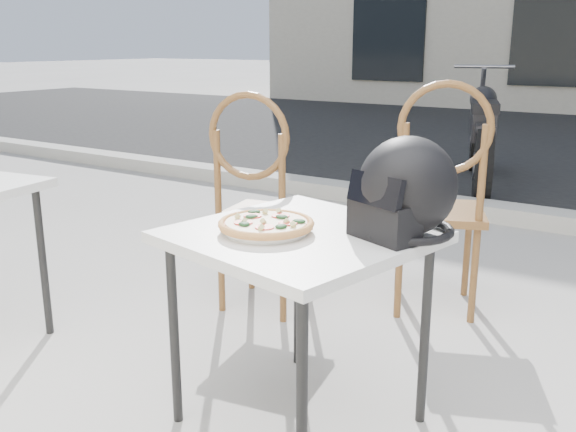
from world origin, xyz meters
The scene contains 8 objects.
curb centered at (0.00, 3.00, 0.06)m, with size 30.00×0.25×0.12m, color #A09E96.
cafe_table_main centered at (-0.28, 0.00, 0.62)m, with size 0.85×0.85×0.68m.
plate centered at (-0.36, -0.07, 0.69)m, with size 0.36×0.36×0.02m.
pizza centered at (-0.36, -0.07, 0.71)m, with size 0.31×0.31×0.04m.
helmet centered at (0.01, 0.14, 0.82)m, with size 0.39×0.40×0.31m.
cafe_chair_main centered at (-0.23, 1.14, 0.62)m, with size 0.56×0.56×1.11m.
cafe_chair_side centered at (-0.95, 0.71, 0.59)m, with size 0.47×0.47×1.06m.
motorcycle centered at (-0.92, 4.10, 0.47)m, with size 0.84×2.07×1.06m.
Camera 1 is at (0.76, -1.67, 1.26)m, focal length 40.00 mm.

